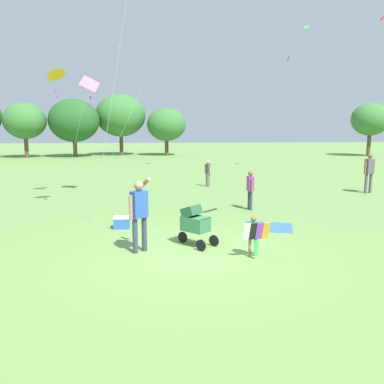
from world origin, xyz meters
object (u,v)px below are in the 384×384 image
(person_red_shirt, at_px, (208,171))
(kite_orange_delta, at_px, (56,76))
(person_adult_flyer, at_px, (139,209))
(person_couple_left, at_px, (250,187))
(cooler_box, at_px, (122,222))
(person_sitting_far, at_px, (369,170))
(child_with_butterfly_kite, at_px, (254,233))
(kite_green_novelty, at_px, (91,89))
(stroller, at_px, (195,222))
(picnic_blanket, at_px, (268,227))

(person_red_shirt, bearing_deg, kite_orange_delta, -155.30)
(person_red_shirt, bearing_deg, person_adult_flyer, -105.46)
(person_couple_left, distance_m, cooler_box, 4.93)
(person_sitting_far, bearing_deg, child_with_butterfly_kite, -130.29)
(person_adult_flyer, height_order, kite_green_novelty, kite_green_novelty)
(stroller, relative_size, person_couple_left, 0.75)
(person_adult_flyer, xyz_separation_m, picnic_blanket, (3.65, 2.09, -1.02))
(person_adult_flyer, relative_size, person_red_shirt, 1.38)
(person_adult_flyer, xyz_separation_m, person_red_shirt, (2.81, 10.15, -0.26))
(child_with_butterfly_kite, bearing_deg, person_adult_flyer, 167.44)
(child_with_butterfly_kite, bearing_deg, cooler_box, 138.56)
(picnic_blanket, relative_size, cooler_box, 3.08)
(person_couple_left, bearing_deg, person_adult_flyer, -128.43)
(person_adult_flyer, relative_size, kite_orange_delta, 0.35)
(person_adult_flyer, relative_size, cooler_box, 3.95)
(person_couple_left, bearing_deg, person_red_shirt, 98.75)
(child_with_butterfly_kite, relative_size, kite_green_novelty, 0.19)
(person_adult_flyer, xyz_separation_m, person_couple_left, (3.66, 4.61, -0.21))
(kite_orange_delta, height_order, person_couple_left, kite_orange_delta)
(person_sitting_far, bearing_deg, person_adult_flyer, -141.30)
(stroller, bearing_deg, cooler_box, 136.57)
(stroller, relative_size, kite_orange_delta, 0.20)
(person_couple_left, bearing_deg, kite_green_novelty, 151.51)
(person_adult_flyer, xyz_separation_m, stroller, (1.34, 0.40, -0.42))
(kite_orange_delta, relative_size, person_red_shirt, 3.99)
(person_adult_flyer, height_order, person_couple_left, person_adult_flyer)
(kite_orange_delta, relative_size, person_couple_left, 3.73)
(person_sitting_far, distance_m, person_couple_left, 6.72)
(person_adult_flyer, bearing_deg, kite_green_novelty, 105.99)
(stroller, xyz_separation_m, kite_green_novelty, (-3.58, 7.41, 3.80))
(kite_green_novelty, bearing_deg, cooler_box, -73.85)
(kite_green_novelty, distance_m, cooler_box, 7.15)
(person_adult_flyer, bearing_deg, child_with_butterfly_kite, -12.56)
(picnic_blanket, bearing_deg, child_with_butterfly_kite, -111.61)
(person_couple_left, bearing_deg, kite_orange_delta, 159.56)
(stroller, relative_size, cooler_box, 2.30)
(picnic_blanket, bearing_deg, person_couple_left, 89.82)
(kite_orange_delta, bearing_deg, kite_green_novelty, 24.06)
(stroller, relative_size, person_sitting_far, 0.59)
(child_with_butterfly_kite, bearing_deg, kite_green_novelty, 119.95)
(stroller, xyz_separation_m, person_sitting_far, (8.28, 7.30, 0.42))
(kite_orange_delta, distance_m, kite_green_novelty, 1.42)
(child_with_butterfly_kite, bearing_deg, stroller, 141.96)
(kite_orange_delta, xyz_separation_m, kite_green_novelty, (1.22, 0.55, -0.45))
(child_with_butterfly_kite, distance_m, kite_orange_delta, 10.80)
(cooler_box, bearing_deg, person_couple_left, 28.56)
(kite_orange_delta, height_order, kite_green_novelty, kite_orange_delta)
(person_adult_flyer, relative_size, picnic_blanket, 1.28)
(child_with_butterfly_kite, bearing_deg, picnic_blanket, 68.39)
(child_with_butterfly_kite, xyz_separation_m, person_adult_flyer, (-2.59, 0.58, 0.46))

